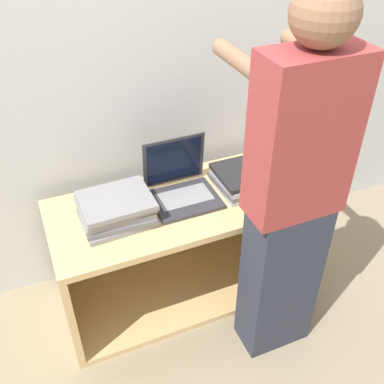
# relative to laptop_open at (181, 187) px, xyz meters

# --- Properties ---
(ground_plane) EXTENTS (12.00, 12.00, 0.00)m
(ground_plane) POSITION_rel_laptop_open_xyz_m (0.00, -0.35, -0.71)
(ground_plane) COLOR gray
(wall_back) EXTENTS (8.00, 0.05, 2.40)m
(wall_back) POSITION_rel_laptop_open_xyz_m (0.00, 0.35, 0.49)
(wall_back) COLOR silver
(wall_back) RESTS_ON ground_plane
(cart) EXTENTS (1.40, 0.59, 0.65)m
(cart) POSITION_rel_laptop_open_xyz_m (0.00, 0.02, -0.38)
(cart) COLOR tan
(cart) RESTS_ON ground_plane
(laptop_open) EXTENTS (0.33, 0.31, 0.29)m
(laptop_open) POSITION_rel_laptop_open_xyz_m (0.00, 0.00, 0.00)
(laptop_open) COLOR #333338
(laptop_open) RESTS_ON cart
(laptop_stack_left) EXTENTS (0.35, 0.30, 0.13)m
(laptop_stack_left) POSITION_rel_laptop_open_xyz_m (-0.36, -0.05, 0.01)
(laptop_stack_left) COLOR gray
(laptop_stack_left) RESTS_ON cart
(laptop_stack_right) EXTENTS (0.35, 0.29, 0.10)m
(laptop_stack_right) POSITION_rel_laptop_open_xyz_m (0.36, -0.05, -0.01)
(laptop_stack_right) COLOR #B7B7BC
(laptop_stack_right) RESTS_ON cart
(person) EXTENTS (0.40, 0.54, 1.79)m
(person) POSITION_rel_laptop_open_xyz_m (0.30, -0.52, 0.20)
(person) COLOR #2D3342
(person) RESTS_ON ground_plane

